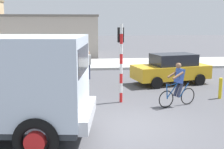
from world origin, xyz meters
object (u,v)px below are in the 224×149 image
Objects in this scene: pedestrian_near_kerb at (88,65)px; bollard_far at (220,88)px; cyclist at (178,85)px; traffic_light_pole at (121,52)px; car_red_near at (171,69)px.

bollard_far is at bearing -41.68° from pedestrian_near_kerb.
traffic_light_pole is (-2.12, 0.88, 1.20)m from cyclist.
pedestrian_near_kerb is (-1.18, 4.93, -1.22)m from traffic_light_pole.
traffic_light_pole is 3.56× the size of bollard_far.
bollard_far is (4.34, 0.01, -1.62)m from traffic_light_pole.
bollard_far is (5.52, -4.91, -0.40)m from pedestrian_near_kerb.
car_red_near is at bearing 45.14° from traffic_light_pole.
pedestrian_near_kerb is 7.40m from bollard_far.
car_red_near is 4.74× the size of bollard_far.
bollard_far is (1.16, -3.18, -0.37)m from car_red_near.
traffic_light_pole is at bearing -179.82° from bollard_far.
traffic_light_pole is at bearing -134.86° from car_red_near.
bollard_far is at bearing -70.00° from car_red_near.
pedestrian_near_kerb is at bearing 138.32° from bollard_far.
traffic_light_pole is 4.68m from car_red_near.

